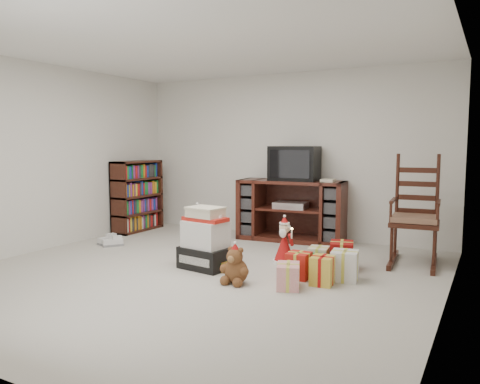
% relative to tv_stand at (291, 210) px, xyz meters
% --- Properties ---
extents(room, '(5.01, 5.01, 2.51)m').
position_rel_tv_stand_xyz_m(room, '(-0.21, -2.19, 0.80)').
color(room, '#BAB7AB').
rests_on(room, ground).
extents(tv_stand, '(1.61, 0.70, 0.89)m').
position_rel_tv_stand_xyz_m(tv_stand, '(0.00, 0.00, 0.00)').
color(tv_stand, '#4A1E15').
rests_on(tv_stand, floor).
extents(bookshelf, '(0.31, 0.94, 1.15)m').
position_rel_tv_stand_xyz_m(bookshelf, '(-2.52, -0.49, 0.11)').
color(bookshelf, '#3E1A10').
rests_on(bookshelf, floor).
extents(rocking_chair, '(0.62, 0.94, 1.36)m').
position_rel_tv_stand_xyz_m(rocking_chair, '(1.82, -0.54, 0.02)').
color(rocking_chair, '#3E1A10').
rests_on(rocking_chair, floor).
extents(gift_pile, '(0.60, 0.47, 0.70)m').
position_rel_tv_stand_xyz_m(gift_pile, '(-0.26, -1.94, -0.14)').
color(gift_pile, black).
rests_on(gift_pile, floor).
extents(red_suitcase, '(0.36, 0.21, 0.53)m').
position_rel_tv_stand_xyz_m(red_suitcase, '(-0.42, -1.80, -0.22)').
color(red_suitcase, maroon).
rests_on(red_suitcase, floor).
extents(stocking, '(0.31, 0.17, 0.64)m').
position_rel_tv_stand_xyz_m(stocking, '(-0.18, -1.98, -0.13)').
color(stocking, '#0D7A1F').
rests_on(stocking, floor).
extents(teddy_bear, '(0.25, 0.22, 0.38)m').
position_rel_tv_stand_xyz_m(teddy_bear, '(0.33, -2.29, -0.28)').
color(teddy_bear, brown).
rests_on(teddy_bear, floor).
extents(santa_figurine, '(0.28, 0.26, 0.57)m').
position_rel_tv_stand_xyz_m(santa_figurine, '(0.44, -1.28, -0.23)').
color(santa_figurine, '#9C1110').
rests_on(santa_figurine, floor).
extents(mrs_claus_figurine, '(0.31, 0.29, 0.63)m').
position_rel_tv_stand_xyz_m(mrs_claus_figurine, '(-0.84, -1.23, -0.21)').
color(mrs_claus_figurine, '#9C1110').
rests_on(mrs_claus_figurine, floor).
extents(sneaker_pair, '(0.41, 0.30, 0.10)m').
position_rel_tv_stand_xyz_m(sneaker_pair, '(-2.12, -1.55, -0.40)').
color(sneaker_pair, silver).
rests_on(sneaker_pair, floor).
extents(gift_cluster, '(0.80, 1.17, 0.27)m').
position_rel_tv_stand_xyz_m(gift_cluster, '(1.02, -1.64, -0.31)').
color(gift_cluster, red).
rests_on(gift_cluster, floor).
extents(crt_television, '(0.73, 0.56, 0.50)m').
position_rel_tv_stand_xyz_m(crt_television, '(0.04, -0.01, 0.70)').
color(crt_television, black).
rests_on(crt_television, tv_stand).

